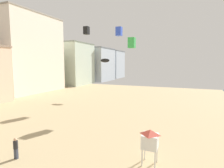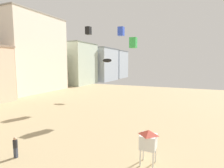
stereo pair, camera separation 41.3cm
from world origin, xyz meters
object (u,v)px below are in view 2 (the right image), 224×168
(lifeguard_stand, at_px, (148,140))
(kite_flyer, at_px, (15,146))
(kite_black_parafoil, at_px, (107,60))
(kite_blue_box, at_px, (121,31))
(kite_black_box, at_px, (88,31))
(kite_green_box, at_px, (133,43))

(lifeguard_stand, bearing_deg, kite_flyer, -142.91)
(kite_flyer, xyz_separation_m, kite_black_parafoil, (-4.59, 26.28, 6.94))
(lifeguard_stand, xyz_separation_m, kite_blue_box, (-10.13, 21.00, 11.50))
(lifeguard_stand, height_order, kite_black_parafoil, kite_black_parafoil)
(kite_black_box, distance_m, kite_black_parafoil, 9.24)
(lifeguard_stand, height_order, kite_blue_box, kite_blue_box)
(kite_green_box, height_order, kite_blue_box, kite_blue_box)
(kite_flyer, height_order, kite_black_parafoil, kite_black_parafoil)
(kite_flyer, height_order, kite_green_box, kite_green_box)
(kite_black_box, relative_size, kite_black_parafoil, 0.63)
(kite_black_box, height_order, kite_black_parafoil, kite_black_box)
(kite_flyer, distance_m, kite_black_box, 22.44)
(kite_flyer, height_order, lifeguard_stand, lifeguard_stand)
(kite_black_box, bearing_deg, kite_black_parafoil, 90.83)
(kite_black_box, bearing_deg, kite_blue_box, 55.84)
(kite_black_box, xyz_separation_m, kite_black_parafoil, (-0.11, 7.79, -4.97))
(kite_green_box, height_order, kite_black_box, kite_black_box)
(lifeguard_stand, xyz_separation_m, kite_green_box, (-5.71, 14.60, 8.49))
(kite_black_parafoil, bearing_deg, kite_flyer, -80.10)
(kite_flyer, relative_size, kite_black_parafoil, 0.78)
(kite_black_box, relative_size, kite_blue_box, 0.80)
(kite_green_box, bearing_deg, kite_black_box, 174.95)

